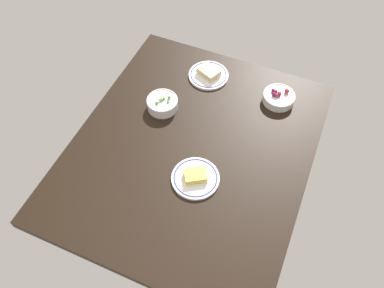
% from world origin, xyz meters
% --- Properties ---
extents(dining_table, '(1.11, 0.93, 0.04)m').
position_xyz_m(dining_table, '(0.00, 0.00, 0.02)').
color(dining_table, black).
rests_on(dining_table, ground).
extents(bowl_berries, '(0.14, 0.14, 0.06)m').
position_xyz_m(bowl_berries, '(-0.37, 0.25, 0.06)').
color(bowl_berries, silver).
rests_on(bowl_berries, dining_table).
extents(plate_sandwich, '(0.18, 0.18, 0.04)m').
position_xyz_m(plate_sandwich, '(-0.39, -0.09, 0.05)').
color(plate_sandwich, silver).
rests_on(plate_sandwich, dining_table).
extents(bowl_peas, '(0.13, 0.13, 0.06)m').
position_xyz_m(bowl_peas, '(-0.14, -0.20, 0.07)').
color(bowl_peas, silver).
rests_on(bowl_peas, dining_table).
extents(plate_cheese, '(0.18, 0.18, 0.04)m').
position_xyz_m(plate_cheese, '(0.13, 0.07, 0.05)').
color(plate_cheese, silver).
rests_on(plate_cheese, dining_table).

